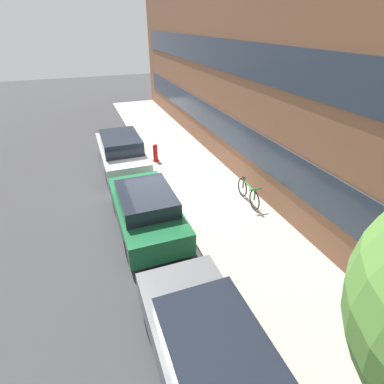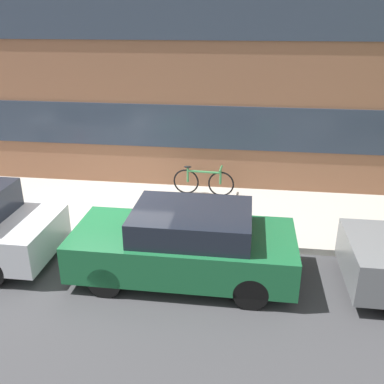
{
  "view_description": "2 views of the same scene",
  "coord_description": "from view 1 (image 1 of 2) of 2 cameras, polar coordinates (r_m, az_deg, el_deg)",
  "views": [
    {
      "loc": [
        9.24,
        -2.36,
        5.5
      ],
      "look_at": [
        2.19,
        0.26,
        1.18
      ],
      "focal_mm": 28.0,
      "sensor_mm": 36.0,
      "label": 1
    },
    {
      "loc": [
        2.84,
        -7.56,
        4.39
      ],
      "look_at": [
        1.77,
        0.4,
        1.05
      ],
      "focal_mm": 40.0,
      "sensor_mm": 36.0,
      "label": 2
    }
  ],
  "objects": [
    {
      "name": "ground_plane",
      "position": [
        11.01,
        -5.27,
        -0.21
      ],
      "size": [
        56.0,
        56.0,
        0.0
      ],
      "primitive_type": "plane",
      "color": "#38383A"
    },
    {
      "name": "sidewalk_strip",
      "position": [
        11.39,
        1.98,
        1.41
      ],
      "size": [
        28.0,
        3.0,
        0.14
      ],
      "color": "#A8A399",
      "rests_on": "ground_plane"
    },
    {
      "name": "rowhouse_facade",
      "position": [
        11.01,
        12.47,
        21.39
      ],
      "size": [
        28.0,
        1.02,
        7.96
      ],
      "color": "brown",
      "rests_on": "ground_plane"
    },
    {
      "name": "parked_car_silver",
      "position": [
        12.99,
        -13.3,
        7.5
      ],
      "size": [
        4.35,
        1.68,
        1.46
      ],
      "rotation": [
        0.0,
        0.0,
        3.14
      ],
      "color": "#B2B5BA",
      "rests_on": "ground_plane"
    },
    {
      "name": "parked_car_green",
      "position": [
        8.93,
        -8.72,
        -3.27
      ],
      "size": [
        3.88,
        1.69,
        1.33
      ],
      "rotation": [
        0.0,
        0.0,
        3.14
      ],
      "color": "#195B33",
      "rests_on": "ground_plane"
    },
    {
      "name": "parked_car_grey",
      "position": [
        5.62,
        3.75,
        -28.94
      ],
      "size": [
        4.03,
        1.67,
        1.39
      ],
      "rotation": [
        0.0,
        0.0,
        3.14
      ],
      "color": "slate",
      "rests_on": "ground_plane"
    },
    {
      "name": "fire_hydrant",
      "position": [
        13.17,
        -6.99,
        7.48
      ],
      "size": [
        0.5,
        0.28,
        0.76
      ],
      "color": "red",
      "rests_on": "sidewalk_strip"
    },
    {
      "name": "bicycle",
      "position": [
        10.16,
        10.68,
        -0.07
      ],
      "size": [
        1.55,
        0.44,
        0.75
      ],
      "rotation": [
        0.0,
        0.0,
        -0.06
      ],
      "color": "black",
      "rests_on": "sidewalk_strip"
    }
  ]
}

